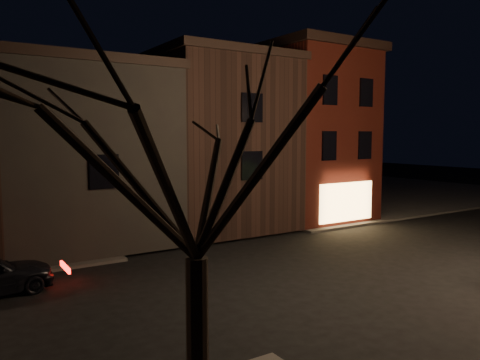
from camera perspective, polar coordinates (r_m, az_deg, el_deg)
name	(u,v)px	position (r m, az deg, el deg)	size (l,w,h in m)	color
ground	(299,272)	(18.31, 7.24, -11.03)	(120.00, 120.00, 0.00)	black
sidewalk_far_right	(325,188)	(46.10, 10.36, -1.01)	(30.00, 30.00, 0.12)	#2D2B28
corner_building	(301,132)	(29.97, 7.47, 5.83)	(6.50, 8.50, 10.50)	#46130C
row_building_a	(203,141)	(27.15, -4.55, 4.70)	(7.30, 10.30, 9.40)	black
row_building_b	(74,153)	(24.59, -19.63, 3.16)	(7.80, 10.30, 8.40)	black
bare_tree_left	(195,119)	(7.24, -5.46, 7.39)	(5.60, 5.60, 7.50)	black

